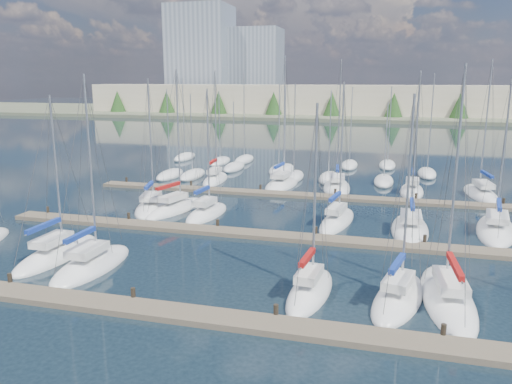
% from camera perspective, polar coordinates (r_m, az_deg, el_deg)
% --- Properties ---
extents(ground, '(400.00, 400.00, 0.00)m').
position_cam_1_polar(ground, '(81.23, 8.40, 4.23)').
color(ground, '#182731').
rests_on(ground, ground).
extents(dock_near, '(44.00, 1.93, 1.10)m').
position_cam_1_polar(dock_near, '(26.43, -6.90, -13.85)').
color(dock_near, '#6B5E4C').
rests_on(dock_near, ground).
extents(dock_mid, '(44.00, 1.93, 1.10)m').
position_cam_1_polar(dock_mid, '(38.81, 0.77, -4.91)').
color(dock_mid, '#6B5E4C').
rests_on(dock_mid, ground).
extents(dock_far, '(44.00, 1.93, 1.10)m').
position_cam_1_polar(dock_far, '(52.02, 4.54, -0.34)').
color(dock_far, '#6B5E4C').
rests_on(dock_far, ground).
extents(sailboat_m, '(4.36, 9.71, 12.93)m').
position_cam_1_polar(sailboat_m, '(44.39, 25.70, -3.89)').
color(sailboat_m, white).
rests_on(sailboat_m, ground).
extents(sailboat_n, '(2.82, 7.65, 13.66)m').
position_cam_1_polar(sailboat_n, '(59.78, -4.68, 1.44)').
color(sailboat_n, white).
rests_on(sailboat_n, ground).
extents(sailboat_c, '(3.04, 7.81, 13.01)m').
position_cam_1_polar(sailboat_c, '(34.35, -18.24, -7.93)').
color(sailboat_c, white).
rests_on(sailboat_c, ground).
extents(sailboat_h, '(4.69, 8.01, 12.76)m').
position_cam_1_polar(sailboat_h, '(47.69, -11.77, -1.76)').
color(sailboat_h, white).
rests_on(sailboat_h, ground).
extents(sailboat_r, '(3.74, 9.30, 14.67)m').
position_cam_1_polar(sailboat_r, '(57.16, 24.34, -0.22)').
color(sailboat_r, white).
rests_on(sailboat_r, ground).
extents(sailboat_d, '(2.74, 6.97, 11.47)m').
position_cam_1_polar(sailboat_d, '(29.01, 6.19, -11.21)').
color(sailboat_d, white).
rests_on(sailboat_d, ground).
extents(sailboat_b, '(2.72, 8.44, 11.69)m').
position_cam_1_polar(sailboat_b, '(37.20, -21.79, -6.62)').
color(sailboat_b, white).
rests_on(sailboat_b, ground).
extents(sailboat_p, '(3.82, 9.05, 14.77)m').
position_cam_1_polar(sailboat_p, '(56.11, 9.21, 0.54)').
color(sailboat_p, white).
rests_on(sailboat_p, ground).
extents(sailboat_o, '(3.77, 8.42, 15.19)m').
position_cam_1_polar(sailboat_o, '(57.07, 2.97, 0.91)').
color(sailboat_o, white).
rests_on(sailboat_o, ground).
extents(sailboat_k, '(3.35, 8.34, 12.47)m').
position_cam_1_polar(sailboat_k, '(42.95, 9.24, -3.26)').
color(sailboat_k, white).
rests_on(sailboat_k, ground).
extents(sailboat_l, '(2.99, 8.88, 13.33)m').
position_cam_1_polar(sailboat_l, '(42.05, 17.17, -4.05)').
color(sailboat_l, white).
rests_on(sailboat_l, ground).
extents(sailboat_q, '(2.73, 7.07, 10.43)m').
position_cam_1_polar(sailboat_q, '(56.07, 17.36, 0.10)').
color(sailboat_q, white).
rests_on(sailboat_q, ground).
extents(sailboat_i, '(4.28, 8.59, 13.57)m').
position_cam_1_polar(sailboat_i, '(46.93, -9.11, -1.87)').
color(sailboat_i, white).
rests_on(sailboat_i, ground).
extents(sailboat_j, '(2.97, 7.08, 11.88)m').
position_cam_1_polar(sailboat_j, '(44.92, -5.64, -2.44)').
color(sailboat_j, white).
rests_on(sailboat_j, ground).
extents(sailboat_e, '(3.97, 7.74, 11.99)m').
position_cam_1_polar(sailboat_e, '(29.13, 15.96, -11.58)').
color(sailboat_e, white).
rests_on(sailboat_e, ground).
extents(sailboat_f, '(3.23, 9.67, 13.50)m').
position_cam_1_polar(sailboat_f, '(30.00, 21.03, -11.24)').
color(sailboat_f, white).
rests_on(sailboat_f, ground).
extents(distant_boats, '(36.93, 20.75, 13.30)m').
position_cam_1_polar(distant_boats, '(66.02, 3.00, 2.63)').
color(distant_boats, '#9EA0A5').
rests_on(distant_boats, ground).
extents(shoreline, '(400.00, 60.00, 38.00)m').
position_cam_1_polar(shoreline, '(171.12, 7.55, 11.22)').
color(shoreline, '#666B51').
rests_on(shoreline, ground).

